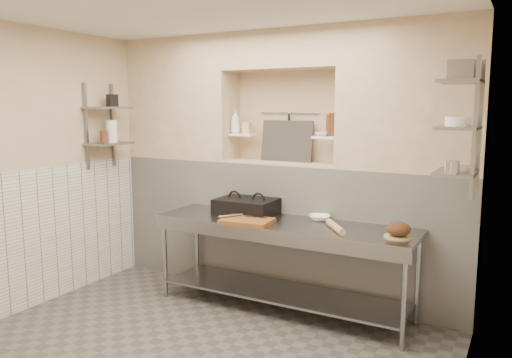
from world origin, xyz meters
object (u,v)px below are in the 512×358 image
Objects in this scene: mixing_bowl at (320,218)px; bottle_soap at (235,122)px; prep_table at (282,248)px; bread_loaf at (398,229)px; rolling_pin at (335,227)px; jug_left at (112,131)px; bowl_alcove at (321,134)px; panini_press at (246,207)px; cutting_board at (247,221)px.

mixing_bowl is 0.78× the size of bottle_soap.
bread_loaf reaches higher than prep_table.
bread_loaf is (1.12, -0.04, 0.33)m from prep_table.
jug_left is at bearing -179.42° from rolling_pin.
bread_loaf is at bearing -2.26° from prep_table.
prep_table is 1.23m from bowl_alcove.
panini_press reaches higher than cutting_board.
bread_loaf is 0.77× the size of bottle_soap.
panini_press is 2.95× the size of bread_loaf.
prep_table is 0.61m from panini_press.
bowl_alcove is (-0.95, 0.58, 0.76)m from bread_loaf.
prep_table is at bearing -108.15° from bowl_alcove.
panini_press is 1.03m from bottle_soap.
rolling_pin is 0.56m from bread_loaf.
mixing_bowl is 0.86m from bowl_alcove.
cutting_board is 1.34m from bottle_soap.
bottle_soap is (-1.43, 0.62, 0.92)m from rolling_pin.
cutting_board is 1.19m from bowl_alcove.
bowl_alcove is (0.18, 0.54, 1.09)m from prep_table.
bowl_alcove is (1.04, -0.02, -0.12)m from bottle_soap.
panini_press reaches higher than bread_loaf.
prep_table is 10.41× the size of jug_left.
cutting_board is at bearing -3.88° from jug_left.
bowl_alcove is at bearing 122.80° from rolling_pin.
mixing_bowl is at bearing 160.44° from bread_loaf.
jug_left is at bearing 176.12° from cutting_board.
cutting_board is at bearing -140.24° from mixing_bowl.
bowl_alcove is (-0.11, 0.29, 0.81)m from mixing_bowl.
mixing_bowl is 1.50m from bottle_soap.
bread_loaf is (0.56, 0.02, 0.04)m from rolling_pin.
bread_loaf is 3.32m from jug_left.
bowl_alcove reaches higher than prep_table.
bottle_soap reaches higher than cutting_board.
prep_table is at bearing 173.77° from rolling_pin.
jug_left reaches higher than bread_loaf.
prep_table is 4.24× the size of panini_press.
bottle_soap is (-1.99, 0.60, 0.87)m from bread_loaf.
jug_left is (-1.25, -0.65, -0.11)m from bottle_soap.
bread_loaf is 1.34m from bowl_alcove.
rolling_pin is at bearing -23.50° from bottle_soap.
cutting_board is at bearing -173.11° from bread_loaf.
bottle_soap reaches higher than panini_press.
panini_press is at bearing -171.75° from mixing_bowl.
bread_loaf is (1.61, -0.19, -0.01)m from panini_press.
bottle_soap reaches higher than bowl_alcove.
jug_left is at bearing -171.90° from mixing_bowl.
bottle_soap reaches higher than bread_loaf.
rolling_pin is 1.67× the size of jug_left.
panini_press is at bearing 8.04° from jug_left.
bowl_alcove is 0.52× the size of jug_left.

